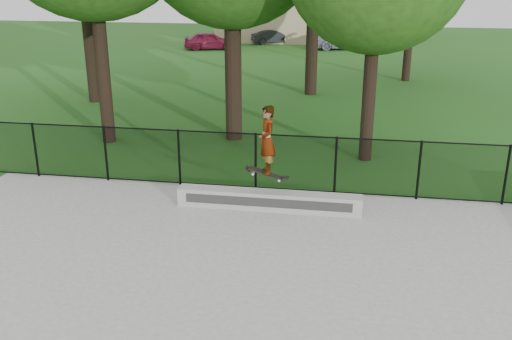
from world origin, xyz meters
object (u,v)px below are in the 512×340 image
object	(u,v)px
car_a	(210,41)
car_c	(343,39)
car_b	(273,37)
grind_ledge	(269,200)
skater_airborne	(267,142)

from	to	relation	value
car_a	car_c	xyz separation A→B (m)	(9.09, 1.79, 0.07)
car_b	grind_ledge	bearing A→B (deg)	163.78
skater_airborne	car_b	bearing A→B (deg)	97.55
car_b	car_c	world-z (taller)	car_c
grind_ledge	car_b	world-z (taller)	car_b
grind_ledge	car_b	size ratio (longest dim) A/B	1.51
grind_ledge	skater_airborne	world-z (taller)	skater_airborne
car_b	car_c	bearing A→B (deg)	-134.12
grind_ledge	car_b	xyz separation A→B (m)	(-4.09, 30.49, 0.24)
grind_ledge	car_b	bearing A→B (deg)	97.64
car_c	skater_airborne	size ratio (longest dim) A/B	2.46
car_a	car_b	world-z (taller)	car_a
grind_ledge	skater_airborne	distance (m)	1.51
car_a	car_c	world-z (taller)	car_c
car_c	skater_airborne	distance (m)	28.81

